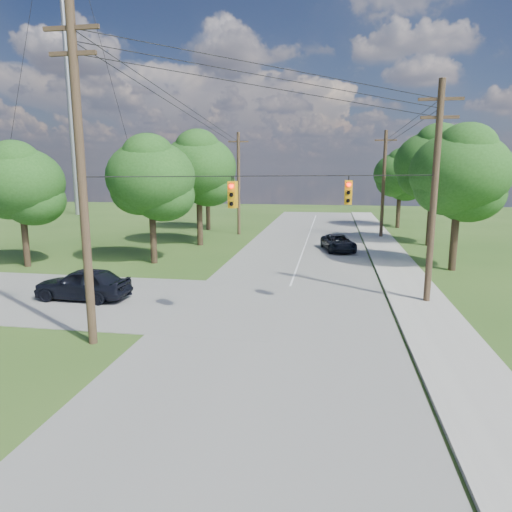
% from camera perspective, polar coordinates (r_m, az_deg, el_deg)
% --- Properties ---
extents(ground, '(140.00, 140.00, 0.00)m').
position_cam_1_polar(ground, '(16.59, -6.00, -12.22)').
color(ground, '#2B4C19').
rests_on(ground, ground).
extents(main_road, '(10.00, 100.00, 0.03)m').
position_cam_1_polar(main_road, '(20.84, 3.04, -7.26)').
color(main_road, gray).
rests_on(main_road, ground).
extents(sidewalk_east, '(2.60, 100.00, 0.12)m').
position_cam_1_polar(sidewalk_east, '(21.21, 21.50, -7.57)').
color(sidewalk_east, '#ACAAA1').
rests_on(sidewalk_east, ground).
extents(pole_sw, '(2.00, 0.32, 12.00)m').
position_cam_1_polar(pole_sw, '(17.46, -20.98, 9.30)').
color(pole_sw, '#4E3728').
rests_on(pole_sw, ground).
extents(pole_ne, '(2.00, 0.32, 10.50)m').
position_cam_1_polar(pole_ne, '(23.21, 21.40, 7.59)').
color(pole_ne, '#4E3728').
rests_on(pole_ne, ground).
extents(pole_north_e, '(2.00, 0.32, 10.00)m').
position_cam_1_polar(pole_north_e, '(44.97, 15.65, 8.71)').
color(pole_north_e, '#4E3728').
rests_on(pole_north_e, ground).
extents(pole_north_w, '(2.00, 0.32, 10.00)m').
position_cam_1_polar(pole_north_w, '(45.65, -2.19, 9.12)').
color(pole_north_w, '#4E3728').
rests_on(pole_north_w, ground).
extents(power_lines, '(13.93, 29.62, 4.93)m').
position_cam_1_polar(power_lines, '(26.51, 3.78, 16.59)').
color(power_lines, black).
rests_on(power_lines, ground).
extents(traffic_signals, '(4.91, 3.27, 1.05)m').
position_cam_1_polar(traffic_signals, '(19.22, 4.67, 7.86)').
color(traffic_signals, '#E8A10D').
rests_on(traffic_signals, ground).
extents(radio_mast, '(0.70, 0.70, 45.00)m').
position_cam_1_polar(radio_mast, '(72.45, -22.67, 22.81)').
color(radio_mast, gray).
rests_on(radio_mast, ground).
extents(tree_w_near, '(6.00, 6.00, 8.40)m').
position_cam_1_polar(tree_w_near, '(32.09, -13.03, 9.56)').
color(tree_w_near, '#3B2C1D').
rests_on(tree_w_near, ground).
extents(tree_w_mid, '(6.40, 6.40, 9.22)m').
position_cam_1_polar(tree_w_mid, '(39.32, -7.20, 10.89)').
color(tree_w_mid, '#3B2C1D').
rests_on(tree_w_mid, ground).
extents(tree_w_far, '(6.00, 6.00, 8.73)m').
position_cam_1_polar(tree_w_far, '(49.48, -6.11, 10.50)').
color(tree_w_far, '#3B2C1D').
rests_on(tree_w_far, ground).
extents(tree_e_near, '(6.20, 6.20, 8.81)m').
position_cam_1_polar(tree_e_near, '(31.69, 24.10, 9.49)').
color(tree_e_near, '#3B2C1D').
rests_on(tree_e_near, ground).
extents(tree_e_mid, '(6.60, 6.60, 9.64)m').
position_cam_1_polar(tree_e_mid, '(41.55, 21.39, 10.69)').
color(tree_e_mid, '#3B2C1D').
rests_on(tree_e_mid, ground).
extents(tree_e_far, '(5.80, 5.80, 8.32)m').
position_cam_1_polar(tree_e_far, '(53.21, 17.61, 9.72)').
color(tree_e_far, '#3B2C1D').
rests_on(tree_e_far, ground).
extents(tree_cross_n, '(5.60, 5.60, 7.91)m').
position_cam_1_polar(tree_cross_n, '(33.86, -27.41, 8.13)').
color(tree_cross_n, '#3B2C1D').
rests_on(tree_cross_n, ground).
extents(car_cross_dark, '(4.79, 2.06, 1.61)m').
position_cam_1_polar(car_cross_dark, '(24.45, -20.81, -3.23)').
color(car_cross_dark, black).
rests_on(car_cross_dark, cross_road).
extents(car_main_north, '(3.12, 4.98, 1.28)m').
position_cam_1_polar(car_main_north, '(37.09, 10.26, 1.64)').
color(car_main_north, black).
rests_on(car_main_north, main_road).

